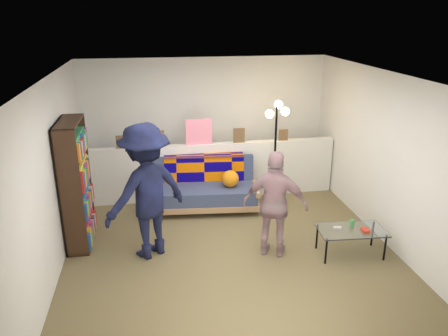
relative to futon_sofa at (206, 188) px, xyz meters
name	(u,v)px	position (x,y,z in m)	size (l,w,h in m)	color
ground	(229,246)	(0.15, -1.37, -0.36)	(5.00, 5.00, 0.00)	brown
room_shell	(223,125)	(0.15, -0.90, 1.32)	(4.60, 5.05, 2.45)	silver
half_wall_ledge	(211,171)	(0.15, 0.43, 0.14)	(4.45, 0.15, 1.00)	silver
ledge_decor	(197,135)	(-0.08, 0.41, 0.82)	(2.97, 0.02, 0.45)	brown
futon_sofa	(206,188)	(0.00, 0.00, 0.00)	(1.84, 1.01, 0.76)	#A3784F
bookshelf	(76,188)	(-1.94, -0.85, 0.48)	(0.30, 0.90, 1.79)	black
coffee_table	(352,231)	(1.76, -1.85, 0.00)	(0.93, 0.55, 0.47)	black
floor_lamp	(277,132)	(1.22, 0.10, 0.90)	(0.36, 0.33, 1.77)	black
person_left	(146,192)	(-0.96, -1.36, 0.57)	(1.19, 0.69, 1.85)	black
person_right	(275,205)	(0.72, -1.66, 0.38)	(0.87, 0.36, 1.48)	#CE8593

